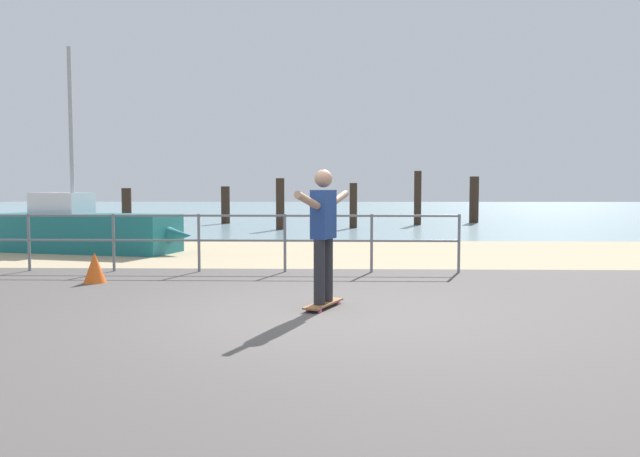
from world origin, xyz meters
name	(u,v)px	position (x,y,z in m)	size (l,w,h in m)	color
ground_plane	(303,336)	(0.00, -1.00, 0.00)	(24.00, 10.00, 0.04)	#514C49
beach_strip	(322,253)	(0.00, 7.00, 0.00)	(24.00, 6.00, 0.04)	tan
sea_surface	(332,210)	(0.00, 35.00, 0.00)	(72.00, 50.00, 0.04)	#75939E
railing_fence	(156,234)	(-2.88, 3.60, 0.69)	(10.80, 0.05, 1.05)	slate
sailboat	(91,230)	(-5.43, 6.92, 0.52)	(5.07, 2.38, 4.78)	#19666B
skateboard	(323,304)	(0.17, 0.36, 0.07)	(0.50, 0.81, 0.08)	brown
skateboarder	(323,228)	(0.17, 0.36, 1.02)	(0.65, 1.36, 1.65)	#26262B
groyne_post_0	(127,210)	(-7.02, 13.96, 0.76)	(0.33, 0.33, 1.51)	#332319
groyne_post_1	(225,205)	(-4.36, 18.42, 0.79)	(0.37, 0.37, 1.59)	#332319
groyne_post_2	(280,204)	(-1.70, 14.73, 0.93)	(0.31, 0.31, 1.87)	#332319
groyne_post_3	(353,206)	(0.96, 15.68, 0.85)	(0.28, 0.28, 1.70)	#332319
groyne_post_4	(418,198)	(3.62, 17.65, 1.10)	(0.29, 0.29, 2.21)	#332319
groyne_post_5	(474,200)	(6.28, 19.37, 1.01)	(0.40, 0.40, 2.01)	#332319
traffic_cone	(95,268)	(-3.47, 2.28, 0.25)	(0.36, 0.36, 0.50)	#E55919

